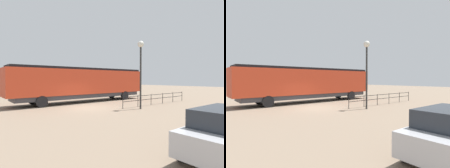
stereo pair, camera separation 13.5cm
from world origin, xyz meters
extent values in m
plane|color=#84705B|center=(0.00, 0.00, 0.00)|extent=(120.00, 120.00, 0.00)
cube|color=red|center=(-4.19, 1.98, 2.35)|extent=(2.97, 16.58, 2.71)
cube|color=black|center=(-4.19, 9.09, 1.95)|extent=(2.85, 2.35, 1.90)
cube|color=black|center=(-4.19, 1.98, 3.83)|extent=(2.67, 15.92, 0.24)
cube|color=#38383D|center=(-4.19, 1.98, 0.78)|extent=(2.67, 15.25, 0.45)
cylinder|color=black|center=(-5.52, 7.28, 0.55)|extent=(0.30, 1.10, 1.10)
cylinder|color=black|center=(-2.86, 7.28, 0.55)|extent=(0.30, 1.10, 1.10)
cylinder|color=black|center=(-5.52, -3.33, 0.55)|extent=(0.30, 1.10, 1.10)
cylinder|color=black|center=(-2.86, -3.33, 0.55)|extent=(0.30, 1.10, 1.10)
cylinder|color=black|center=(11.58, -0.74, 0.32)|extent=(0.22, 0.64, 0.64)
cylinder|color=black|center=(11.58, -3.73, 0.32)|extent=(0.22, 0.64, 0.64)
cylinder|color=#2D2D2D|center=(3.53, 3.22, 2.79)|extent=(0.16, 0.16, 5.59)
sphere|color=silver|center=(3.53, 3.22, 5.76)|extent=(0.56, 0.56, 0.56)
cube|color=black|center=(2.53, 6.91, 1.04)|extent=(0.04, 9.86, 0.04)
cube|color=black|center=(2.53, 6.91, 0.62)|extent=(0.04, 9.86, 0.04)
cylinder|color=black|center=(2.53, 1.99, 0.57)|extent=(0.05, 0.05, 1.13)
cylinder|color=black|center=(2.53, 3.96, 0.57)|extent=(0.05, 0.05, 1.13)
cylinder|color=black|center=(2.53, 5.93, 0.57)|extent=(0.05, 0.05, 1.13)
cylinder|color=black|center=(2.53, 7.90, 0.57)|extent=(0.05, 0.05, 1.13)
cylinder|color=black|center=(2.53, 9.87, 0.57)|extent=(0.05, 0.05, 1.13)
cylinder|color=black|center=(2.53, 11.84, 0.57)|extent=(0.05, 0.05, 1.13)
camera|label=1|loc=(14.71, -9.24, 2.64)|focal=29.89mm
camera|label=2|loc=(14.79, -9.14, 2.64)|focal=29.89mm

